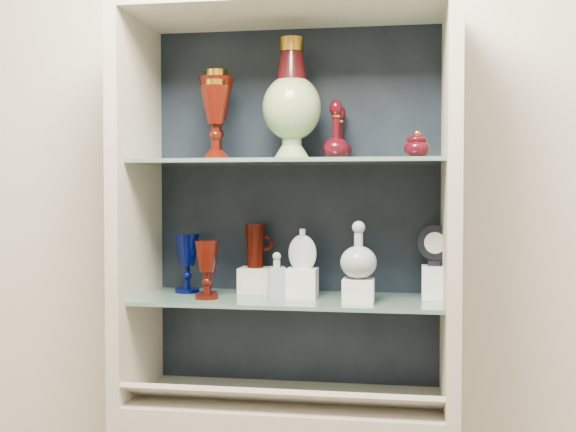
% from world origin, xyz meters
% --- Properties ---
extents(wall_back, '(3.50, 0.02, 2.80)m').
position_xyz_m(wall_back, '(0.00, 1.75, 1.40)').
color(wall_back, beige).
rests_on(wall_back, ground).
extents(cabinet_back_panel, '(0.98, 0.02, 1.15)m').
position_xyz_m(cabinet_back_panel, '(0.00, 1.72, 1.32)').
color(cabinet_back_panel, black).
rests_on(cabinet_back_panel, cabinet_base).
extents(cabinet_side_left, '(0.04, 0.40, 1.15)m').
position_xyz_m(cabinet_side_left, '(-0.48, 1.53, 1.32)').
color(cabinet_side_left, beige).
rests_on(cabinet_side_left, cabinet_base).
extents(cabinet_side_right, '(0.04, 0.40, 1.15)m').
position_xyz_m(cabinet_side_right, '(0.48, 1.53, 1.32)').
color(cabinet_side_right, beige).
rests_on(cabinet_side_right, cabinet_base).
extents(cabinet_top_cap, '(1.00, 0.40, 0.04)m').
position_xyz_m(cabinet_top_cap, '(0.00, 1.53, 1.92)').
color(cabinet_top_cap, beige).
rests_on(cabinet_top_cap, cabinet_side_left).
extents(shelf_lower, '(0.92, 0.34, 0.01)m').
position_xyz_m(shelf_lower, '(0.00, 1.55, 1.04)').
color(shelf_lower, slate).
rests_on(shelf_lower, cabinet_side_left).
extents(shelf_upper, '(0.92, 0.34, 0.01)m').
position_xyz_m(shelf_upper, '(0.00, 1.55, 1.46)').
color(shelf_upper, slate).
rests_on(shelf_upper, cabinet_side_left).
extents(label_ledge, '(0.92, 0.17, 0.09)m').
position_xyz_m(label_ledge, '(0.00, 1.42, 0.78)').
color(label_ledge, beige).
rests_on(label_ledge, cabinet_base).
extents(label_card_0, '(0.10, 0.06, 0.03)m').
position_xyz_m(label_card_0, '(0.04, 1.42, 0.80)').
color(label_card_0, white).
rests_on(label_card_0, label_ledge).
extents(label_card_1, '(0.10, 0.06, 0.03)m').
position_xyz_m(label_card_1, '(-0.24, 1.42, 0.80)').
color(label_card_1, white).
rests_on(label_card_1, label_ledge).
extents(label_card_2, '(0.10, 0.06, 0.03)m').
position_xyz_m(label_card_2, '(0.29, 1.42, 0.80)').
color(label_card_2, white).
rests_on(label_card_2, label_ledge).
extents(pedestal_lamp_left, '(0.12, 0.12, 0.24)m').
position_xyz_m(pedestal_lamp_left, '(-0.21, 1.48, 1.59)').
color(pedestal_lamp_left, '#3F0E06').
rests_on(pedestal_lamp_left, shelf_upper).
extents(pedestal_lamp_right, '(0.12, 0.12, 0.28)m').
position_xyz_m(pedestal_lamp_right, '(-0.23, 1.58, 1.61)').
color(pedestal_lamp_right, '#3F0E06').
rests_on(pedestal_lamp_right, shelf_upper).
extents(enamel_urn, '(0.20, 0.20, 0.37)m').
position_xyz_m(enamel_urn, '(0.01, 1.56, 1.66)').
color(enamel_urn, '#094A1B').
rests_on(enamel_urn, shelf_upper).
extents(ruby_decanter_a, '(0.09, 0.09, 0.20)m').
position_xyz_m(ruby_decanter_a, '(0.14, 1.58, 1.57)').
color(ruby_decanter_a, '#46060E').
rests_on(ruby_decanter_a, shelf_upper).
extents(ruby_decanter_b, '(0.10, 0.10, 0.18)m').
position_xyz_m(ruby_decanter_b, '(0.14, 1.66, 1.56)').
color(ruby_decanter_b, '#46060E').
rests_on(ruby_decanter_b, shelf_upper).
extents(lidded_bowl, '(0.09, 0.09, 0.08)m').
position_xyz_m(lidded_bowl, '(0.38, 1.52, 1.51)').
color(lidded_bowl, '#46060E').
rests_on(lidded_bowl, shelf_upper).
extents(cobalt_goblet, '(0.10, 0.10, 0.19)m').
position_xyz_m(cobalt_goblet, '(-0.34, 1.61, 1.14)').
color(cobalt_goblet, '#00063B').
rests_on(cobalt_goblet, shelf_lower).
extents(ruby_goblet_tall, '(0.09, 0.09, 0.18)m').
position_xyz_m(ruby_goblet_tall, '(-0.24, 1.48, 1.14)').
color(ruby_goblet_tall, '#3F0E06').
rests_on(ruby_goblet_tall, shelf_lower).
extents(ruby_goblet_small, '(0.07, 0.07, 0.11)m').
position_xyz_m(ruby_goblet_small, '(-0.25, 1.55, 1.10)').
color(ruby_goblet_small, '#46060E').
rests_on(ruby_goblet_small, shelf_lower).
extents(riser_ruby_pitcher, '(0.10, 0.10, 0.08)m').
position_xyz_m(riser_ruby_pitcher, '(-0.12, 1.64, 1.09)').
color(riser_ruby_pitcher, silver).
rests_on(riser_ruby_pitcher, shelf_lower).
extents(ruby_pitcher, '(0.11, 0.08, 0.14)m').
position_xyz_m(ruby_pitcher, '(-0.12, 1.64, 1.20)').
color(ruby_pitcher, '#3F0E06').
rests_on(ruby_pitcher, riser_ruby_pitcher).
extents(clear_square_bottle, '(0.06, 0.06, 0.14)m').
position_xyz_m(clear_square_bottle, '(-0.04, 1.53, 1.12)').
color(clear_square_bottle, '#8E9AA5').
rests_on(clear_square_bottle, shelf_lower).
extents(riser_flat_flask, '(0.09, 0.09, 0.09)m').
position_xyz_m(riser_flat_flask, '(0.04, 1.56, 1.09)').
color(riser_flat_flask, silver).
rests_on(riser_flat_flask, shelf_lower).
extents(flat_flask, '(0.09, 0.05, 0.12)m').
position_xyz_m(flat_flask, '(0.04, 1.56, 1.20)').
color(flat_flask, silver).
rests_on(flat_flask, riser_flat_flask).
extents(riser_clear_round_decanter, '(0.09, 0.09, 0.07)m').
position_xyz_m(riser_clear_round_decanter, '(0.22, 1.48, 1.08)').
color(riser_clear_round_decanter, silver).
rests_on(riser_clear_round_decanter, shelf_lower).
extents(clear_round_decanter, '(0.12, 0.12, 0.16)m').
position_xyz_m(clear_round_decanter, '(0.22, 1.48, 1.20)').
color(clear_round_decanter, '#8E9AA5').
rests_on(clear_round_decanter, riser_clear_round_decanter).
extents(riser_cameo_medallion, '(0.08, 0.08, 0.10)m').
position_xyz_m(riser_cameo_medallion, '(0.44, 1.59, 1.10)').
color(riser_cameo_medallion, silver).
rests_on(riser_cameo_medallion, shelf_lower).
extents(cameo_medallion, '(0.11, 0.07, 0.13)m').
position_xyz_m(cameo_medallion, '(0.44, 1.59, 1.21)').
color(cameo_medallion, black).
rests_on(cameo_medallion, riser_cameo_medallion).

